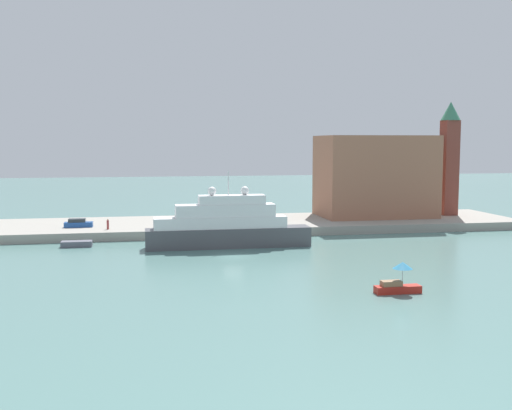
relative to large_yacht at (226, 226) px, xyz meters
The scene contains 10 objects.
ground 8.31m from the large_yacht, 90.68° to the right, with size 400.00×400.00×0.00m, color slate.
quay_dock 18.67m from the large_yacht, 90.28° to the left, with size 110.00×20.49×1.43m, color gray.
large_yacht is the anchor object (origin of this frame).
small_motorboat 33.20m from the large_yacht, 66.00° to the right, with size 4.73×1.99×3.19m.
work_barge 22.19m from the large_yacht, 168.61° to the left, with size 4.40×1.79×0.86m, color #595966.
harbor_building 38.08m from the large_yacht, 34.27° to the left, with size 20.74×12.85×15.11m, color #9E664C.
bell_tower 50.92m from the large_yacht, 24.00° to the left, with size 3.68×3.68×21.50m.
parked_car 27.30m from the large_yacht, 145.37° to the left, with size 4.54×1.66×1.38m.
person_figure 21.17m from the large_yacht, 145.91° to the left, with size 0.36×0.36×1.69m.
mooring_bollard 10.31m from the large_yacht, 65.93° to the left, with size 0.37×0.37×0.82m, color black.
Camera 1 is at (-11.66, -79.54, 15.18)m, focal length 42.75 mm.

